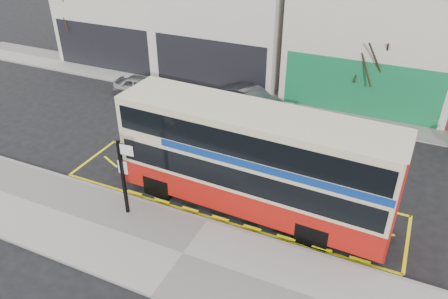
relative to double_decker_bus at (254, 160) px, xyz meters
The scene contains 11 objects.
ground 2.79m from the double_decker_bus, 134.03° to the right, with size 120.00×120.00×0.00m, color black.
pavement 4.29m from the double_decker_bus, 108.56° to the right, with size 40.00×4.00×0.15m, color #A19F99.
kerb 2.92m from the double_decker_bus, 126.50° to the right, with size 40.00×0.15×0.15m, color gray.
far_pavement 10.08m from the double_decker_bus, 96.90° to the left, with size 50.00×3.00×0.15m, color #A19F99.
road_markings 2.53m from the double_decker_bus, 162.37° to the left, with size 14.00×3.40×0.01m, color #FFFC0D, non-canonical shape.
terrace_green_shop 14.25m from the double_decker_bus, 80.45° to the left, with size 9.00×8.01×11.30m.
double_decker_bus is the anchor object (origin of this frame).
bus_stop_post 4.81m from the double_decker_bus, 149.43° to the right, with size 0.80×0.15×3.18m.
car_silver 12.31m from the double_decker_bus, 143.72° to the left, with size 1.48×3.68×1.25m, color #A1A2A6.
car_grey 9.01m from the double_decker_bus, 111.55° to the left, with size 1.36×3.89×1.28m, color #42454A.
street_tree_right 10.70m from the double_decker_bus, 75.51° to the left, with size 2.56×2.56×5.52m.
Camera 1 is at (5.84, -11.72, 10.95)m, focal length 35.00 mm.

